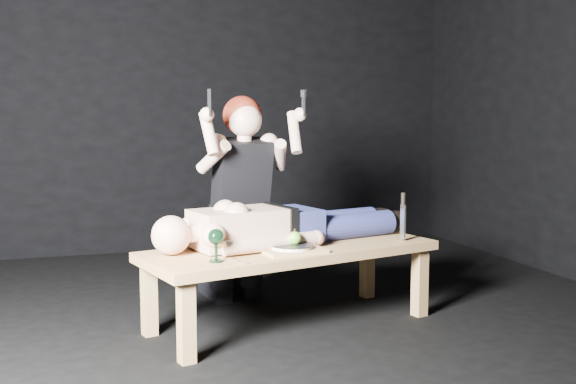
# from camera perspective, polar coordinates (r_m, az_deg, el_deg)

# --- Properties ---
(ground) EXTENTS (5.00, 5.00, 0.00)m
(ground) POSITION_cam_1_polar(r_m,az_deg,el_deg) (3.80, -2.76, -11.67)
(ground) COLOR black
(ground) RESTS_ON ground
(back_wall) EXTENTS (5.00, 0.00, 5.00)m
(back_wall) POSITION_cam_1_polar(r_m,az_deg,el_deg) (6.07, -9.23, 9.34)
(back_wall) COLOR black
(back_wall) RESTS_ON ground
(table) EXTENTS (1.75, 0.99, 0.45)m
(table) POSITION_cam_1_polar(r_m,az_deg,el_deg) (3.88, 0.23, -7.81)
(table) COLOR #9F7A4C
(table) RESTS_ON ground
(lying_man) EXTENTS (1.72, 0.88, 0.26)m
(lying_man) POSITION_cam_1_polar(r_m,az_deg,el_deg) (3.93, -0.05, -2.32)
(lying_man) COLOR tan
(lying_man) RESTS_ON table
(kneeling_woman) EXTENTS (0.80, 0.87, 1.33)m
(kneeling_woman) POSITION_cam_1_polar(r_m,az_deg,el_deg) (4.29, -4.24, -0.47)
(kneeling_woman) COLOR black
(kneeling_woman) RESTS_ON ground
(serving_tray) EXTENTS (0.36, 0.29, 0.02)m
(serving_tray) POSITION_cam_1_polar(r_m,az_deg,el_deg) (3.67, 0.31, -4.86)
(serving_tray) COLOR tan
(serving_tray) RESTS_ON table
(plate) EXTENTS (0.25, 0.25, 0.02)m
(plate) POSITION_cam_1_polar(r_m,az_deg,el_deg) (3.67, 0.31, -4.57)
(plate) COLOR white
(plate) RESTS_ON serving_tray
(apple) EXTENTS (0.07, 0.07, 0.07)m
(apple) POSITION_cam_1_polar(r_m,az_deg,el_deg) (3.68, 0.57, -3.85)
(apple) COLOR #51A91F
(apple) RESTS_ON plate
(goblet) EXTENTS (0.10, 0.10, 0.17)m
(goblet) POSITION_cam_1_polar(r_m,az_deg,el_deg) (3.44, -6.00, -4.43)
(goblet) COLOR black
(goblet) RESTS_ON table
(fork_flat) EXTENTS (0.07, 0.17, 0.01)m
(fork_flat) POSITION_cam_1_polar(r_m,az_deg,el_deg) (3.45, -4.11, -5.71)
(fork_flat) COLOR #B2B2B7
(fork_flat) RESTS_ON table
(knife_flat) EXTENTS (0.04, 0.18, 0.01)m
(knife_flat) POSITION_cam_1_polar(r_m,az_deg,el_deg) (3.72, 2.79, -4.82)
(knife_flat) COLOR #B2B2B7
(knife_flat) RESTS_ON table
(spoon_flat) EXTENTS (0.14, 0.13, 0.01)m
(spoon_flat) POSITION_cam_1_polar(r_m,az_deg,el_deg) (3.74, 1.29, -4.78)
(spoon_flat) COLOR #B2B2B7
(spoon_flat) RESTS_ON table
(carving_knife) EXTENTS (0.04, 0.05, 0.28)m
(carving_knife) POSITION_cam_1_polar(r_m,az_deg,el_deg) (4.04, 9.54, -2.04)
(carving_knife) COLOR #B2B2B7
(carving_knife) RESTS_ON table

